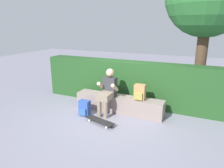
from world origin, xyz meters
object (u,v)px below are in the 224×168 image
(bench_main, at_px, (119,104))
(skateboard_near_person, at_px, (100,121))
(backpack_on_bench, at_px, (140,92))
(backpack_on_ground, at_px, (84,108))
(person_skater, at_px, (108,90))

(bench_main, height_order, skateboard_near_person, bench_main)
(bench_main, height_order, backpack_on_bench, backpack_on_bench)
(backpack_on_bench, relative_size, backpack_on_ground, 1.00)
(backpack_on_bench, height_order, backpack_on_ground, backpack_on_bench)
(person_skater, height_order, backpack_on_bench, person_skater)
(skateboard_near_person, relative_size, backpack_on_bench, 2.06)
(bench_main, relative_size, backpack_on_bench, 6.07)
(skateboard_near_person, relative_size, backpack_on_ground, 2.06)
(backpack_on_ground, bearing_deg, skateboard_near_person, -24.62)
(bench_main, relative_size, backpack_on_ground, 6.07)
(person_skater, bearing_deg, backpack_on_bench, 13.65)
(bench_main, bearing_deg, person_skater, -138.64)
(person_skater, relative_size, backpack_on_ground, 2.97)
(bench_main, distance_m, person_skater, 0.52)
(person_skater, bearing_deg, bench_main, 41.36)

